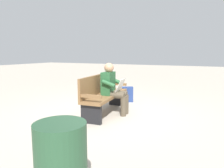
{
  "coord_description": "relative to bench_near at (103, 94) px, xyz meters",
  "views": [
    {
      "loc": [
        4.24,
        2.26,
        1.4
      ],
      "look_at": [
        -0.01,
        0.15,
        0.7
      ],
      "focal_mm": 33.68,
      "sensor_mm": 36.0,
      "label": 1
    }
  ],
  "objects": [
    {
      "name": "ground_plane",
      "position": [
        -0.01,
        0.07,
        -0.46
      ],
      "size": [
        40.0,
        40.0,
        0.0
      ],
      "primitive_type": "plane",
      "color": "#A89E8E"
    },
    {
      "name": "bench_near",
      "position": [
        0.0,
        0.0,
        0.0
      ],
      "size": [
        1.84,
        0.68,
        0.9
      ],
      "rotation": [
        0.0,
        0.0,
        0.11
      ],
      "color": "brown",
      "rests_on": "ground"
    },
    {
      "name": "person_seated",
      "position": [
        -0.04,
        0.23,
        0.17
      ],
      "size": [
        0.6,
        0.6,
        1.18
      ],
      "rotation": [
        0.0,
        0.0,
        0.11
      ],
      "color": "#23512D",
      "rests_on": "ground"
    },
    {
      "name": "backpack",
      "position": [
        -1.33,
        0.07,
        -0.25
      ],
      "size": [
        0.33,
        0.37,
        0.43
      ],
      "rotation": [
        0.0,
        0.0,
        2.03
      ],
      "color": "navy",
      "rests_on": "ground"
    },
    {
      "name": "trash_bin",
      "position": [
        2.89,
        1.17,
        -0.05
      ],
      "size": [
        0.46,
        0.46,
        0.81
      ],
      "primitive_type": "cylinder",
      "color": "#23472D",
      "rests_on": "ground"
    }
  ]
}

